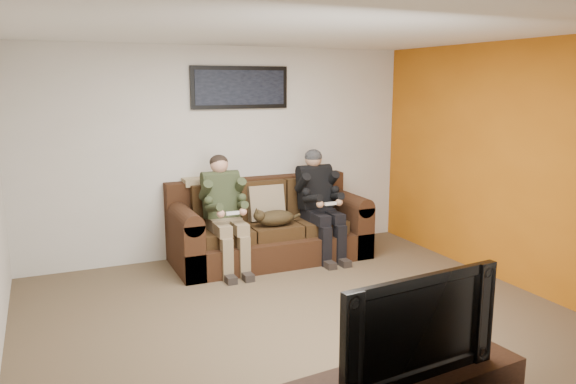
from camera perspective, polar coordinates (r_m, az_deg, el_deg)
name	(u,v)px	position (r m, az deg, el deg)	size (l,w,h in m)	color
floor	(299,317)	(5.38, 1.09, -12.63)	(5.00, 5.00, 0.00)	brown
ceiling	(300,30)	(4.94, 1.21, 16.16)	(5.00, 5.00, 0.00)	silver
wall_back	(224,152)	(7.08, -6.57, 4.01)	(5.00, 5.00, 0.00)	beige
wall_front	(478,247)	(3.16, 18.71, -5.35)	(5.00, 5.00, 0.00)	beige
wall_right	(511,165)	(6.45, 21.74, 2.61)	(4.50, 4.50, 0.00)	beige
accent_wall_right	(511,165)	(6.45, 21.68, 2.61)	(4.50, 4.50, 0.00)	#B76012
sofa	(267,229)	(7.01, -2.10, -3.76)	(2.38, 1.03, 0.97)	#351C0F
throw_pillow	(266,203)	(6.97, -2.25, -1.10)	(0.45, 0.13, 0.43)	#8F7A5D
throw_blanket	(203,181)	(6.94, -8.61, 1.08)	(0.49, 0.24, 0.09)	#C6B791
person_left	(224,206)	(6.54, -6.48, -1.40)	(0.51, 0.87, 1.33)	#857153
person_right	(319,197)	(6.99, 3.17, -0.50)	(0.51, 0.86, 1.34)	black
cat	(274,218)	(6.69, -1.42, -2.63)	(0.66, 0.26, 0.24)	#42331A
framed_poster	(240,88)	(7.07, -4.90, 10.53)	(1.25, 0.05, 0.52)	black
television	(409,322)	(3.42, 12.17, -12.76)	(1.10, 0.14, 0.63)	black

